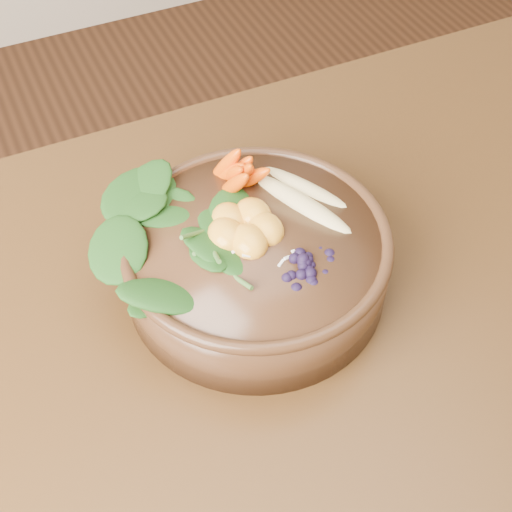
% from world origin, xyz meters
% --- Properties ---
extents(ground, '(4.00, 4.00, 0.00)m').
position_xyz_m(ground, '(0.00, 0.00, 0.00)').
color(ground, '#381E0F').
rests_on(ground, ground).
extents(dining_table, '(1.60, 0.90, 0.75)m').
position_xyz_m(dining_table, '(0.00, 0.00, 0.66)').
color(dining_table, '#331C0C').
rests_on(dining_table, ground).
extents(stoneware_bowl, '(0.41, 0.41, 0.08)m').
position_xyz_m(stoneware_bowl, '(-0.29, 0.09, 0.79)').
color(stoneware_bowl, '#472A16').
rests_on(stoneware_bowl, dining_table).
extents(kale_heap, '(0.26, 0.25, 0.05)m').
position_xyz_m(kale_heap, '(-0.36, 0.13, 0.86)').
color(kale_heap, '#1F4B17').
rests_on(kale_heap, stoneware_bowl).
extents(carrot_cluster, '(0.08, 0.08, 0.09)m').
position_xyz_m(carrot_cluster, '(-0.27, 0.19, 0.88)').
color(carrot_cluster, '#ED4900').
rests_on(carrot_cluster, stoneware_bowl).
extents(banana_halves, '(0.11, 0.18, 0.03)m').
position_xyz_m(banana_halves, '(-0.21, 0.13, 0.85)').
color(banana_halves, '#E0CC84').
rests_on(banana_halves, stoneware_bowl).
extents(mandarin_cluster, '(0.12, 0.13, 0.03)m').
position_xyz_m(mandarin_cluster, '(-0.29, 0.10, 0.85)').
color(mandarin_cluster, orange).
rests_on(mandarin_cluster, stoneware_bowl).
extents(blueberry_pile, '(0.17, 0.16, 0.04)m').
position_xyz_m(blueberry_pile, '(-0.26, 0.03, 0.86)').
color(blueberry_pile, black).
rests_on(blueberry_pile, stoneware_bowl).
extents(coconut_flakes, '(0.12, 0.11, 0.01)m').
position_xyz_m(coconut_flakes, '(-0.28, 0.07, 0.84)').
color(coconut_flakes, white).
rests_on(coconut_flakes, stoneware_bowl).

